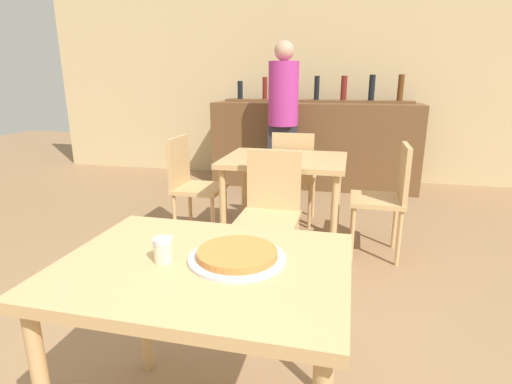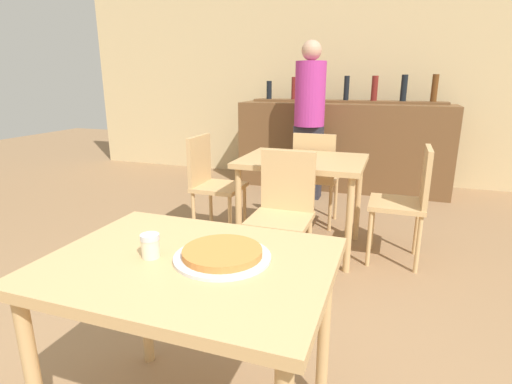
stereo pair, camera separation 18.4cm
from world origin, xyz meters
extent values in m
cube|color=#D1B784|center=(0.00, 4.49, 1.40)|extent=(8.00, 0.05, 2.80)
cube|color=tan|center=(0.00, 0.00, 0.75)|extent=(0.99, 0.75, 0.04)
cylinder|color=tan|center=(-0.43, 0.32, 0.36)|extent=(0.05, 0.05, 0.73)
cylinder|color=tan|center=(0.43, 0.32, 0.36)|extent=(0.05, 0.05, 0.73)
cube|color=tan|center=(-0.04, 1.94, 0.74)|extent=(0.97, 0.76, 0.04)
cylinder|color=tan|center=(-0.46, 1.62, 0.36)|extent=(0.05, 0.05, 0.72)
cylinder|color=tan|center=(0.38, 1.62, 0.36)|extent=(0.05, 0.05, 0.72)
cylinder|color=tan|center=(-0.46, 2.26, 0.36)|extent=(0.05, 0.05, 0.72)
cylinder|color=tan|center=(0.38, 2.26, 0.36)|extent=(0.05, 0.05, 0.72)
cube|color=brown|center=(0.00, 3.99, 0.54)|extent=(2.60, 0.56, 1.07)
cube|color=brown|center=(0.00, 4.13, 1.09)|extent=(2.39, 0.24, 0.03)
cylinder|color=black|center=(-1.02, 4.13, 1.22)|extent=(0.07, 0.07, 0.23)
cylinder|color=maroon|center=(-0.68, 4.13, 1.25)|extent=(0.06, 0.06, 0.28)
cylinder|color=black|center=(-0.34, 4.13, 1.22)|extent=(0.09, 0.09, 0.23)
cylinder|color=black|center=(0.00, 4.13, 1.25)|extent=(0.07, 0.07, 0.30)
cylinder|color=maroon|center=(0.34, 4.13, 1.25)|extent=(0.08, 0.08, 0.30)
cylinder|color=black|center=(0.68, 4.13, 1.26)|extent=(0.07, 0.07, 0.31)
cylinder|color=#5B3314|center=(1.02, 4.13, 1.26)|extent=(0.07, 0.07, 0.31)
cube|color=tan|center=(-0.04, 1.31, 0.46)|extent=(0.40, 0.40, 0.04)
cube|color=tan|center=(-0.04, 1.49, 0.69)|extent=(0.38, 0.04, 0.42)
cylinder|color=tan|center=(-0.21, 1.14, 0.22)|extent=(0.03, 0.03, 0.44)
cylinder|color=tan|center=(0.13, 1.14, 0.22)|extent=(0.03, 0.03, 0.44)
cylinder|color=tan|center=(-0.21, 1.48, 0.22)|extent=(0.03, 0.03, 0.44)
cylinder|color=tan|center=(0.13, 1.48, 0.22)|extent=(0.03, 0.03, 0.44)
cube|color=tan|center=(-0.04, 2.57, 0.46)|extent=(0.40, 0.40, 0.04)
cube|color=tan|center=(-0.04, 2.39, 0.69)|extent=(0.38, 0.04, 0.42)
cylinder|color=tan|center=(0.13, 2.74, 0.22)|extent=(0.03, 0.03, 0.44)
cylinder|color=tan|center=(-0.21, 2.74, 0.22)|extent=(0.03, 0.03, 0.44)
cylinder|color=tan|center=(0.13, 2.40, 0.22)|extent=(0.03, 0.03, 0.44)
cylinder|color=tan|center=(-0.21, 2.40, 0.22)|extent=(0.03, 0.03, 0.44)
cube|color=tan|center=(-0.77, 1.94, 0.46)|extent=(0.40, 0.40, 0.04)
cube|color=tan|center=(-0.96, 1.94, 0.69)|extent=(0.04, 0.38, 0.42)
cylinder|color=tan|center=(-0.60, 1.77, 0.22)|extent=(0.03, 0.03, 0.44)
cylinder|color=tan|center=(-0.60, 2.11, 0.22)|extent=(0.03, 0.03, 0.44)
cylinder|color=tan|center=(-0.94, 1.77, 0.22)|extent=(0.03, 0.03, 0.44)
cylinder|color=tan|center=(-0.94, 2.11, 0.22)|extent=(0.03, 0.03, 0.44)
cube|color=tan|center=(0.69, 1.94, 0.46)|extent=(0.40, 0.40, 0.04)
cube|color=tan|center=(0.87, 1.94, 0.69)|extent=(0.04, 0.38, 0.42)
cylinder|color=tan|center=(0.52, 2.11, 0.22)|extent=(0.03, 0.03, 0.44)
cylinder|color=tan|center=(0.52, 1.77, 0.22)|extent=(0.03, 0.03, 0.44)
cylinder|color=tan|center=(0.86, 2.11, 0.22)|extent=(0.03, 0.03, 0.44)
cylinder|color=tan|center=(0.86, 1.77, 0.22)|extent=(0.03, 0.03, 0.44)
cylinder|color=silver|center=(0.11, 0.04, 0.77)|extent=(0.34, 0.34, 0.01)
cylinder|color=#CC7A38|center=(0.11, 0.04, 0.79)|extent=(0.28, 0.28, 0.02)
cylinder|color=beige|center=(-0.13, -0.03, 0.80)|extent=(0.06, 0.06, 0.07)
cylinder|color=silver|center=(-0.13, -0.03, 0.84)|extent=(0.07, 0.07, 0.02)
cube|color=#2D2D38|center=(-0.31, 3.41, 0.42)|extent=(0.32, 0.18, 0.85)
cylinder|color=#B2338C|center=(-0.31, 3.41, 1.20)|extent=(0.34, 0.34, 0.71)
sphere|color=tan|center=(-0.31, 3.41, 1.66)|extent=(0.22, 0.22, 0.22)
camera|label=1|loc=(0.46, -1.17, 1.37)|focal=28.00mm
camera|label=2|loc=(0.64, -1.12, 1.37)|focal=28.00mm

